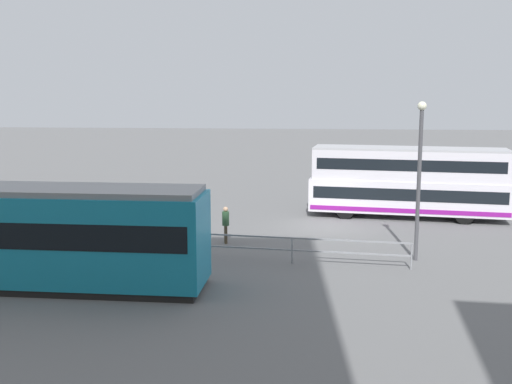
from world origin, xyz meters
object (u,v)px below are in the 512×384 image
pedestrian_near_railing (226,222)px  street_lamp (419,168)px  double_decker_bus (408,182)px  tram_yellow (4,234)px  info_sign (190,218)px

pedestrian_near_railing → street_lamp: size_ratio=0.26×
double_decker_bus → pedestrian_near_railing: bearing=36.0°
double_decker_bus → tram_yellow: (16.12, 13.42, -0.09)m
pedestrian_near_railing → street_lamp: street_lamp is taller
street_lamp → double_decker_bus: bearing=-96.1°
tram_yellow → street_lamp: size_ratio=2.23×
double_decker_bus → info_sign: (10.20, 9.37, -0.23)m
pedestrian_near_railing → double_decker_bus: bearing=-144.0°
street_lamp → info_sign: bearing=3.6°
pedestrian_near_railing → info_sign: (1.08, 2.74, 0.76)m
street_lamp → tram_yellow: bearing=16.9°
pedestrian_near_railing → info_sign: info_sign is taller
tram_yellow → street_lamp: bearing=-163.1°
tram_yellow → street_lamp: 15.98m
double_decker_bus → street_lamp: bearing=83.9°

